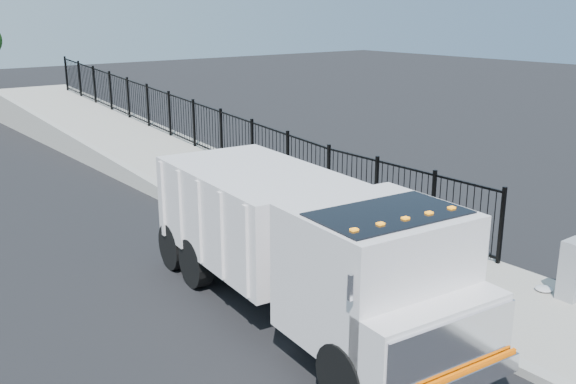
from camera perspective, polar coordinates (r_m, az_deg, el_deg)
ground at (r=14.61m, az=3.51°, el=-7.67°), size 120.00×120.00×0.00m
sidewalk at (r=14.66m, az=14.50°, el=-7.84°), size 3.55×12.00×0.12m
curb at (r=13.29m, az=9.32°, el=-9.99°), size 0.30×12.00×0.16m
ramp at (r=28.83m, az=-14.69°, el=3.72°), size 3.95×24.06×3.19m
iron_fence at (r=25.75m, az=-8.31°, el=4.71°), size 0.10×28.00×1.80m
truck at (r=12.25m, az=1.39°, el=-4.37°), size 3.41×8.47×2.83m
worker at (r=14.07m, az=10.32°, el=-4.11°), size 0.68×0.82×1.92m
utility_cabinet at (r=14.35m, az=24.06°, el=-6.33°), size 0.55×0.40×1.25m
debris at (r=14.70m, az=21.78°, el=-7.98°), size 0.37×0.37×0.09m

